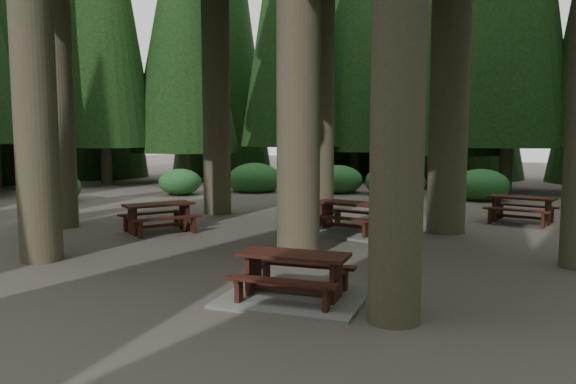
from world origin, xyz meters
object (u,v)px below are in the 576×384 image
Objects in this scene: picnic_table_c at (351,223)px; picnic_table_d at (522,206)px; picnic_table_b at (159,213)px; picnic_table_a at (294,285)px.

picnic_table_d is (3.02, 3.81, 0.22)m from picnic_table_c.
picnic_table_b is 9.30m from picnic_table_d.
picnic_table_a is at bearing -95.91° from picnic_table_d.
picnic_table_b is at bearing 139.41° from picnic_table_a.
picnic_table_c is at bearing -34.12° from picnic_table_b.
picnic_table_c is (-1.85, 5.22, 0.03)m from picnic_table_a.
picnic_table_a is 1.18× the size of picnic_table_b.
picnic_table_b is 4.56m from picnic_table_c.
picnic_table_d reaches higher than picnic_table_b.
picnic_table_a is 1.07× the size of picnic_table_c.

